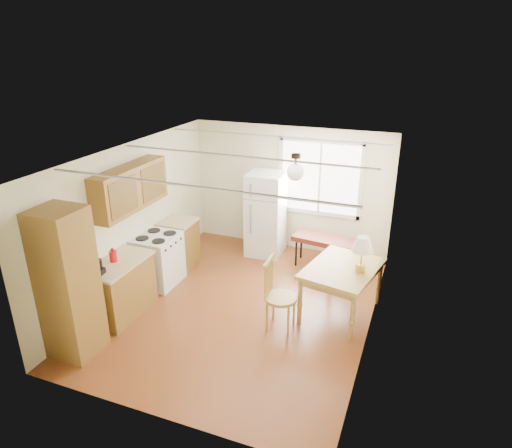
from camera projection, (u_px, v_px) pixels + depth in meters
The scene contains 11 objects.
room_shell at pixel (242, 236), 6.93m from camera, with size 4.60×5.60×2.62m.
kitchen_run at pixel (125, 259), 7.11m from camera, with size 0.65×3.40×2.20m.
window_unit at pixel (320, 178), 8.75m from camera, with size 1.64×0.05×1.51m.
pendant_light at pixel (295, 171), 6.67m from camera, with size 0.26×0.26×0.40m.
refrigerator at pixel (266, 214), 8.95m from camera, with size 0.72×0.73×1.67m.
bench at pixel (326, 241), 8.53m from camera, with size 1.31×0.63×0.58m.
dining_table at pixel (342, 273), 6.98m from camera, with size 1.21×1.46×0.81m.
chair at pixel (274, 289), 6.69m from camera, with size 0.48×0.48×1.09m.
table_lamp at pixel (362, 247), 6.65m from camera, with size 0.32×0.32×0.56m.
coffee_maker at pixel (94, 267), 6.44m from camera, with size 0.22×0.27×0.39m.
kettle at pixel (113, 256), 6.88m from camera, with size 0.12×0.12×0.23m.
Camera 1 is at (2.49, -5.84, 4.04)m, focal length 32.00 mm.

